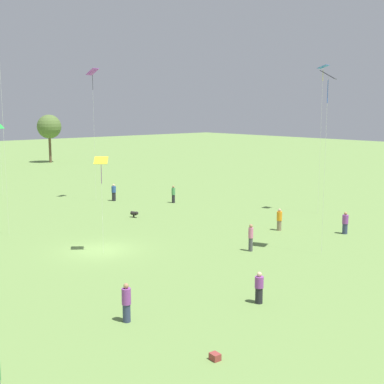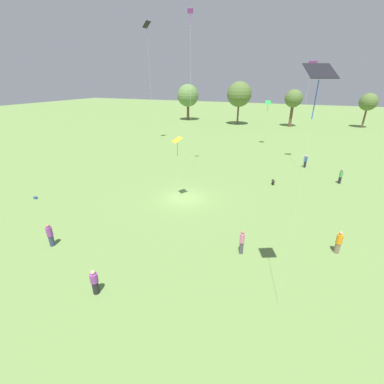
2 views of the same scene
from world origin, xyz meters
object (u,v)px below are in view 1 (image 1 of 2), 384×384
Objects in this scene: kite_2 at (323,74)px; kite_5 at (101,163)px; person_3 at (345,223)px; person_7 at (279,220)px; person_2 at (114,193)px; kite_0 at (92,76)px; person_8 at (251,237)px; dog_1 at (135,213)px; kite_6 at (328,81)px; person_5 at (126,303)px; person_0 at (173,194)px; person_1 at (259,288)px; picnic_bag_0 at (215,357)px.

kite_2 is 22.70m from kite_5.
person_7 is (-2.87, 4.01, 0.02)m from person_3.
person_3 is 4.93m from person_7.
kite_0 is at bearing 149.42° from person_2.
person_8 reaches higher than dog_1.
person_7 is 12.43m from kite_6.
person_3 is 28.52m from kite_0.
kite_6 is at bearing 100.83° from person_5.
person_0 is 28.23m from person_1.
person_8 is at bearing 37.84° from picnic_bag_0.
kite_2 reaches higher than person_1.
kite_2 reaches higher than person_8.
kite_5 is (-10.20, -17.88, -6.59)m from kite_0.
person_1 is at bearing 26.93° from picnic_bag_0.
person_8 is at bearing 75.10° from dog_1.
person_5 is at bearing -157.67° from kite_6.
person_3 is 9.12m from person_8.
picnic_bag_0 is at bearing 160.70° from person_3.
person_5 reaches higher than person_1.
person_3 is 2.18× the size of dog_1.
kite_0 is 31.31× the size of picnic_bag_0.
kite_2 reaches higher than kite_6.
person_2 is at bearing -124.09° from dog_1.
person_3 is at bearing 171.88° from person_8.
person_1 is at bearing 60.48° from kite_2.
kite_5 reaches higher than person_0.
person_8 is at bearing 31.12° from person_1.
picnic_bag_0 is (-15.00, -33.55, -12.39)m from kite_0.
kite_5 reaches higher than person_8.
person_7 is 6.71m from person_8.
picnic_bag_0 is at bearing -139.08° from kite_6.
person_7 is 0.27× the size of kite_5.
kite_6 is (-3.29, -6.27, 10.22)m from person_7.
person_7 reaches higher than person_3.
person_1 is at bearing 45.46° from person_8.
person_8 is 18.70m from kite_2.
person_0 is 19.08m from person_8.
dog_1 is at bearing -91.77° from person_8.
person_7 is (2.41, -19.72, -0.00)m from person_2.
kite_2 is (5.02, 6.07, 11.52)m from person_3.
kite_6 is 27.62× the size of picnic_bag_0.
person_2 is 23.45m from kite_2.
person_0 is at bearing 144.62° from person_5.
person_2 is 0.15× the size of kite_6.
person_8 is at bearing 104.54° from kite_0.
kite_0 is at bearing -114.36° from dog_1.
person_1 is at bearing -142.39° from kite_6.
kite_6 reaches higher than person_8.
picnic_bag_0 is at bearing -167.07° from person_1.
kite_5 reaches higher than person_1.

